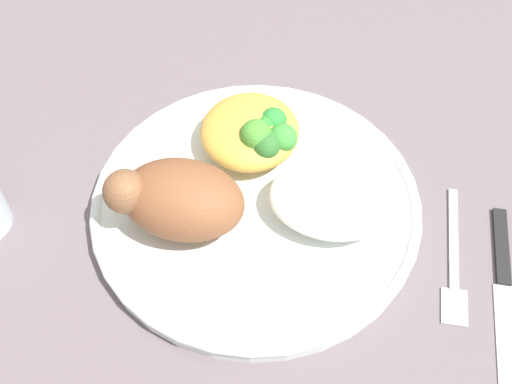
# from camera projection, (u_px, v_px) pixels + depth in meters

# --- Properties ---
(ground_plane) EXTENTS (2.00, 2.00, 0.00)m
(ground_plane) POSITION_uv_depth(u_px,v_px,m) (256.00, 211.00, 0.62)
(ground_plane) COLOR #655960
(plate) EXTENTS (0.30, 0.30, 0.02)m
(plate) POSITION_uv_depth(u_px,v_px,m) (256.00, 204.00, 0.61)
(plate) COLOR white
(plate) RESTS_ON ground_plane
(roasted_chicken) EXTENTS (0.12, 0.08, 0.06)m
(roasted_chicken) POSITION_uv_depth(u_px,v_px,m) (177.00, 199.00, 0.56)
(roasted_chicken) COLOR brown
(roasted_chicken) RESTS_ON plate
(rice_pile) EXTENTS (0.11, 0.08, 0.03)m
(rice_pile) POSITION_uv_depth(u_px,v_px,m) (329.00, 205.00, 0.58)
(rice_pile) COLOR white
(rice_pile) RESTS_ON plate
(mac_cheese_with_broccoli) EXTENTS (0.09, 0.10, 0.05)m
(mac_cheese_with_broccoli) POSITION_uv_depth(u_px,v_px,m) (254.00, 132.00, 0.62)
(mac_cheese_with_broccoli) COLOR gold
(mac_cheese_with_broccoli) RESTS_ON plate
(fork) EXTENTS (0.02, 0.14, 0.01)m
(fork) POSITION_uv_depth(u_px,v_px,m) (454.00, 261.00, 0.58)
(fork) COLOR #B2B2B7
(fork) RESTS_ON ground_plane
(knife) EXTENTS (0.03, 0.19, 0.01)m
(knife) POSITION_uv_depth(u_px,v_px,m) (504.00, 283.00, 0.57)
(knife) COLOR black
(knife) RESTS_ON ground_plane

